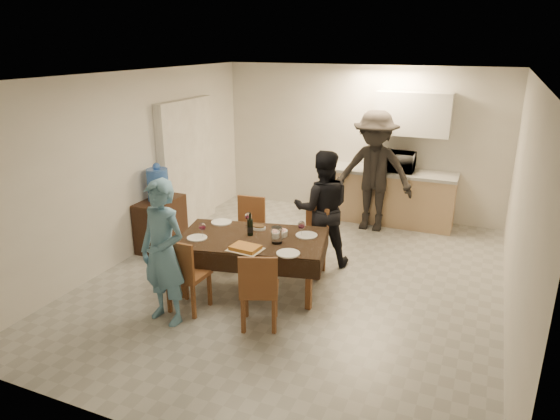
# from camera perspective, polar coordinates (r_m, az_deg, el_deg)

# --- Properties ---
(floor) EXTENTS (5.00, 6.00, 0.02)m
(floor) POSITION_cam_1_polar(r_m,az_deg,el_deg) (6.63, 2.04, -7.90)
(floor) COLOR #A3A39E
(floor) RESTS_ON ground
(ceiling) EXTENTS (5.00, 6.00, 0.02)m
(ceiling) POSITION_cam_1_polar(r_m,az_deg,el_deg) (5.94, 2.34, 15.13)
(ceiling) COLOR white
(ceiling) RESTS_ON wall_back
(wall_back) EXTENTS (5.00, 0.02, 2.60)m
(wall_back) POSITION_cam_1_polar(r_m,az_deg,el_deg) (8.95, 9.14, 7.76)
(wall_back) COLOR silver
(wall_back) RESTS_ON floor
(wall_front) EXTENTS (5.00, 0.02, 2.60)m
(wall_front) POSITION_cam_1_polar(r_m,az_deg,el_deg) (3.70, -14.93, -8.85)
(wall_front) COLOR silver
(wall_front) RESTS_ON floor
(wall_left) EXTENTS (0.02, 6.00, 2.60)m
(wall_left) POSITION_cam_1_polar(r_m,az_deg,el_deg) (7.40, -16.28, 4.93)
(wall_left) COLOR silver
(wall_left) RESTS_ON floor
(wall_right) EXTENTS (0.02, 6.00, 2.60)m
(wall_right) POSITION_cam_1_polar(r_m,az_deg,el_deg) (5.80, 25.90, 0.04)
(wall_right) COLOR silver
(wall_right) RESTS_ON floor
(stub_partition) EXTENTS (0.15, 1.40, 2.10)m
(stub_partition) POSITION_cam_1_polar(r_m,az_deg,el_deg) (8.34, -10.56, 5.12)
(stub_partition) COLOR white
(stub_partition) RESTS_ON floor
(kitchen_base_cabinet) EXTENTS (2.20, 0.60, 0.86)m
(kitchen_base_cabinet) POSITION_cam_1_polar(r_m,az_deg,el_deg) (8.74, 12.14, 1.41)
(kitchen_base_cabinet) COLOR tan
(kitchen_base_cabinet) RESTS_ON floor
(kitchen_worktop) EXTENTS (2.24, 0.64, 0.05)m
(kitchen_worktop) POSITION_cam_1_polar(r_m,az_deg,el_deg) (8.61, 12.34, 4.29)
(kitchen_worktop) COLOR #9C9C98
(kitchen_worktop) RESTS_ON kitchen_base_cabinet
(upper_cabinet) EXTENTS (1.20, 0.34, 0.70)m
(upper_cabinet) POSITION_cam_1_polar(r_m,az_deg,el_deg) (8.52, 14.99, 10.56)
(upper_cabinet) COLOR silver
(upper_cabinet) RESTS_ON wall_back
(dining_table) EXTENTS (1.96, 1.40, 0.69)m
(dining_table) POSITION_cam_1_polar(r_m,az_deg,el_deg) (6.14, -3.20, -3.39)
(dining_table) COLOR black
(dining_table) RESTS_ON floor
(chair_near_left) EXTENTS (0.42, 0.42, 0.49)m
(chair_near_left) POSITION_cam_1_polar(r_m,az_deg,el_deg) (5.74, -10.96, -6.56)
(chair_near_left) COLOR brown
(chair_near_left) RESTS_ON floor
(chair_near_right) EXTENTS (0.53, 0.54, 0.48)m
(chair_near_right) POSITION_cam_1_polar(r_m,az_deg,el_deg) (5.33, -2.78, -8.37)
(chair_near_right) COLOR brown
(chair_near_right) RESTS_ON floor
(chair_far_left) EXTENTS (0.44, 0.45, 0.48)m
(chair_far_left) POSITION_cam_1_polar(r_m,az_deg,el_deg) (6.93, -4.10, -1.80)
(chair_far_left) COLOR brown
(chair_far_left) RESTS_ON floor
(chair_far_right) EXTENTS (0.54, 0.55, 0.48)m
(chair_far_right) POSITION_cam_1_polar(r_m,az_deg,el_deg) (6.59, 2.90, -2.92)
(chair_far_right) COLOR brown
(chair_far_right) RESTS_ON floor
(console) EXTENTS (0.41, 0.82, 0.75)m
(console) POSITION_cam_1_polar(r_m,az_deg,el_deg) (7.68, -13.44, -1.54)
(console) COLOR black
(console) RESTS_ON floor
(water_jug) EXTENTS (0.31, 0.31, 0.47)m
(water_jug) POSITION_cam_1_polar(r_m,az_deg,el_deg) (7.49, -13.79, 2.85)
(water_jug) COLOR blue
(water_jug) RESTS_ON console
(wine_bottle) EXTENTS (0.07, 0.07, 0.30)m
(wine_bottle) POSITION_cam_1_polar(r_m,az_deg,el_deg) (6.14, -3.44, -1.61)
(wine_bottle) COLOR black
(wine_bottle) RESTS_ON dining_table
(water_pitcher) EXTENTS (0.13, 0.13, 0.20)m
(water_pitcher) POSITION_cam_1_polar(r_m,az_deg,el_deg) (5.91, -0.39, -2.88)
(water_pitcher) COLOR white
(water_pitcher) RESTS_ON dining_table
(savoury_tart) EXTENTS (0.41, 0.32, 0.05)m
(savoury_tart) POSITION_cam_1_polar(r_m,az_deg,el_deg) (5.77, -3.98, -4.33)
(savoury_tart) COLOR #AE7933
(savoury_tart) RESTS_ON dining_table
(salad_bowl) EXTENTS (0.18, 0.18, 0.07)m
(salad_bowl) POSITION_cam_1_polar(r_m,az_deg,el_deg) (6.15, 0.04, -2.65)
(salad_bowl) COLOR silver
(salad_bowl) RESTS_ON dining_table
(mushroom_dish) EXTENTS (0.18, 0.18, 0.03)m
(mushroom_dish) POSITION_cam_1_polar(r_m,az_deg,el_deg) (6.38, -2.50, -2.05)
(mushroom_dish) COLOR silver
(mushroom_dish) RESTS_ON dining_table
(wine_glass_a) EXTENTS (0.09, 0.09, 0.19)m
(wine_glass_a) POSITION_cam_1_polar(r_m,az_deg,el_deg) (6.15, -8.86, -2.29)
(wine_glass_a) COLOR white
(wine_glass_a) RESTS_ON dining_table
(wine_glass_b) EXTENTS (0.09, 0.09, 0.21)m
(wine_glass_b) POSITION_cam_1_polar(r_m,az_deg,el_deg) (6.10, 2.46, -2.17)
(wine_glass_b) COLOR white
(wine_glass_b) RESTS_ON dining_table
(wine_glass_c) EXTENTS (0.09, 0.09, 0.20)m
(wine_glass_c) POSITION_cam_1_polar(r_m,az_deg,el_deg) (6.43, -3.64, -1.10)
(wine_glass_c) COLOR white
(wine_glass_c) RESTS_ON dining_table
(plate_near_left) EXTENTS (0.25, 0.25, 0.01)m
(plate_near_left) POSITION_cam_1_polar(r_m,az_deg,el_deg) (6.16, -9.46, -3.16)
(plate_near_left) COLOR silver
(plate_near_left) RESTS_ON dining_table
(plate_near_right) EXTENTS (0.27, 0.27, 0.02)m
(plate_near_right) POSITION_cam_1_polar(r_m,az_deg,el_deg) (5.65, 0.94, -4.98)
(plate_near_right) COLOR silver
(plate_near_right) RESTS_ON dining_table
(plate_far_left) EXTENTS (0.27, 0.27, 0.02)m
(plate_far_left) POSITION_cam_1_polar(r_m,az_deg,el_deg) (6.64, -6.72, -1.39)
(plate_far_left) COLOR silver
(plate_far_left) RESTS_ON dining_table
(plate_far_right) EXTENTS (0.27, 0.27, 0.02)m
(plate_far_right) POSITION_cam_1_polar(r_m,az_deg,el_deg) (6.16, 3.05, -2.90)
(plate_far_right) COLOR silver
(plate_far_right) RESTS_ON dining_table
(microwave) EXTENTS (0.58, 0.39, 0.32)m
(microwave) POSITION_cam_1_polar(r_m,az_deg,el_deg) (8.55, 13.18, 5.41)
(microwave) COLOR silver
(microwave) RESTS_ON kitchen_worktop
(person_near) EXTENTS (0.65, 0.49, 1.63)m
(person_near) POSITION_cam_1_polar(r_m,az_deg,el_deg) (5.53, -13.22, -4.78)
(person_near) COLOR #578AAB
(person_near) RESTS_ON floor
(person_far) EXTENTS (0.96, 0.86, 1.62)m
(person_far) POSITION_cam_1_polar(r_m,az_deg,el_deg) (6.81, 4.85, 0.15)
(person_far) COLOR black
(person_far) RESTS_ON floor
(person_kitchen) EXTENTS (1.26, 0.73, 1.96)m
(person_kitchen) POSITION_cam_1_polar(r_m,az_deg,el_deg) (8.19, 10.68, 4.34)
(person_kitchen) COLOR black
(person_kitchen) RESTS_ON floor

